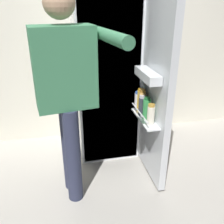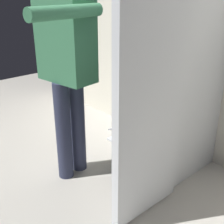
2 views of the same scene
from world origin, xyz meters
TOP-DOWN VIEW (x-y plane):
  - ground_plane at (0.00, 0.00)m, footprint 6.78×6.78m
  - kitchen_wall at (0.00, 0.94)m, footprint 4.40×0.10m
  - refrigerator at (0.03, 0.51)m, footprint 0.64×1.19m
  - person at (-0.39, -0.12)m, footprint 0.59×0.68m

SIDE VIEW (x-z plane):
  - ground_plane at x=0.00m, z-range 0.00..0.00m
  - refrigerator at x=0.03m, z-range 0.00..1.64m
  - person at x=-0.39m, z-range 0.15..1.75m
  - kitchen_wall at x=0.00m, z-range 0.00..2.45m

